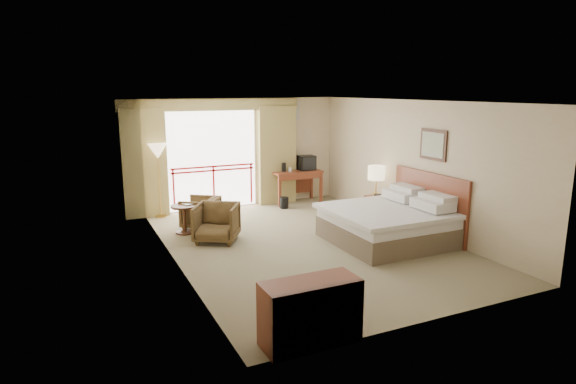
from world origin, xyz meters
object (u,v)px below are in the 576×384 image
nightstand (376,208)px  armchair_far (201,228)px  tv (307,163)px  wastebasket (284,203)px  armchair_near (217,241)px  bed (389,223)px  dresser (310,312)px  table_lamp (376,173)px  floor_lamp (158,154)px  side_table (185,214)px  desk (295,177)px

nightstand → armchair_far: size_ratio=0.75×
tv → wastebasket: bearing=-146.3°
wastebasket → armchair_near: armchair_near is taller
bed → dresser: (-3.15, -2.74, 0.01)m
bed → armchair_far: (-3.06, 2.50, -0.38)m
tv → armchair_far: 3.56m
tv → armchair_far: bearing=-151.9°
table_lamp → dresser: (-3.85, -4.19, -0.69)m
wastebasket → armchair_far: size_ratio=0.38×
table_lamp → floor_lamp: size_ratio=0.39×
wastebasket → side_table: size_ratio=0.47×
bed → table_lamp: table_lamp is taller
tv → armchair_near: (-3.14, -2.28, -1.03)m
armchair_far → side_table: side_table is taller
nightstand → dresser: dresser is taller
desk → armchair_near: size_ratio=1.57×
side_table → armchair_far: bearing=32.8°
nightstand → armchair_far: 3.92m
wastebasket → nightstand: bearing=-53.3°
floor_lamp → wastebasket: bearing=-9.0°
side_table → floor_lamp: bearing=97.7°
wastebasket → dresser: bearing=-111.9°
bed → desk: size_ratio=1.65×
tv → side_table: 3.92m
armchair_far → floor_lamp: 2.04m
table_lamp → wastebasket: size_ratio=2.42×
bed → desk: bearing=92.7°
armchair_far → floor_lamp: (-0.61, 1.27, 1.48)m
wastebasket → side_table: bearing=-158.8°
floor_lamp → tv: bearing=-0.5°
wastebasket → side_table: (-2.73, -1.06, 0.27)m
bed → armchair_near: 3.37m
bed → desk: 3.81m
nightstand → tv: size_ratio=1.31×
nightstand → floor_lamp: (-4.36, 2.37, 1.20)m
wastebasket → armchair_near: bearing=-141.0°
bed → side_table: size_ratio=3.61×
table_lamp → dresser: bearing=-132.6°
bed → desk: (-0.18, 3.79, 0.28)m
dresser → armchair_far: bearing=88.9°
bed → armchair_near: bed is taller
dresser → table_lamp: bearing=47.3°
bed → nightstand: (0.70, 1.40, -0.10)m
table_lamp → desk: size_ratio=0.52×
desk → tv: bearing=-9.2°
dresser → bed: bearing=40.9°
bed → dresser: bearing=-139.0°
wastebasket → dresser: size_ratio=0.24×
nightstand → bed: bearing=-115.2°
table_lamp → armchair_near: 3.86m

